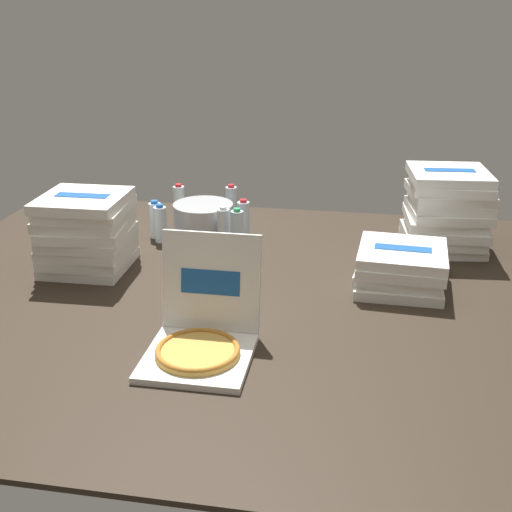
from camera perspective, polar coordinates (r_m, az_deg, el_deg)
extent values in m
cube|color=#2D2319|center=(2.70, 0.47, -3.79)|extent=(3.20, 2.40, 0.02)
cube|color=white|center=(2.25, -5.19, -8.98)|extent=(0.37, 0.37, 0.02)
cylinder|color=gold|center=(2.24, -5.20, -8.52)|extent=(0.29, 0.29, 0.02)
torus|color=#B1712A|center=(2.23, -5.21, -8.32)|extent=(0.29, 0.29, 0.02)
cube|color=white|center=(2.34, -4.02, -2.28)|extent=(0.37, 0.08, 0.36)
cube|color=#19519E|center=(2.33, -4.08, -2.34)|extent=(0.22, 0.02, 0.09)
cube|color=white|center=(3.07, -14.60, -0.60)|extent=(0.37, 0.37, 0.04)
cube|color=white|center=(3.05, -14.68, 0.14)|extent=(0.38, 0.38, 0.04)
cube|color=#19519E|center=(3.04, -14.72, 0.55)|extent=(0.24, 0.08, 0.00)
cube|color=white|center=(3.03, -14.73, 0.90)|extent=(0.38, 0.38, 0.04)
cube|color=#19519E|center=(3.02, -14.78, 1.32)|extent=(0.24, 0.07, 0.00)
cube|color=white|center=(3.01, -14.73, 1.65)|extent=(0.38, 0.38, 0.04)
cube|color=#19519E|center=(3.00, -14.77, 2.07)|extent=(0.24, 0.08, 0.00)
cube|color=white|center=(2.99, -14.86, 2.41)|extent=(0.40, 0.40, 0.04)
cube|color=white|center=(2.99, -14.99, 3.28)|extent=(0.37, 0.37, 0.04)
cube|color=white|center=(2.97, -14.89, 4.04)|extent=(0.39, 0.39, 0.04)
cube|color=#19519E|center=(2.96, -14.94, 4.48)|extent=(0.24, 0.08, 0.00)
cube|color=white|center=(2.95, -15.17, 4.79)|extent=(0.37, 0.37, 0.04)
cube|color=#19519E|center=(2.94, -15.21, 5.23)|extent=(0.24, 0.07, 0.00)
cube|color=white|center=(3.34, 16.17, 1.10)|extent=(0.41, 0.41, 0.04)
cube|color=white|center=(3.31, 16.21, 1.75)|extent=(0.40, 0.40, 0.04)
cube|color=#19519E|center=(3.31, 16.25, 2.14)|extent=(0.24, 0.09, 0.00)
cube|color=white|center=(3.30, 16.57, 2.43)|extent=(0.39, 0.39, 0.04)
cube|color=#19519E|center=(3.29, 16.62, 2.81)|extent=(0.24, 0.08, 0.00)
cube|color=white|center=(3.29, 16.38, 3.23)|extent=(0.39, 0.39, 0.04)
cube|color=white|center=(3.27, 16.70, 3.87)|extent=(0.41, 0.41, 0.04)
cube|color=white|center=(3.27, 16.88, 4.67)|extent=(0.39, 0.39, 0.04)
cube|color=#19519E|center=(3.26, 16.93, 5.07)|extent=(0.24, 0.09, 0.00)
cube|color=white|center=(3.25, 16.79, 5.40)|extent=(0.41, 0.41, 0.04)
cube|color=white|center=(3.24, 16.96, 6.13)|extent=(0.38, 0.38, 0.04)
cube|color=#19519E|center=(3.23, 17.01, 6.53)|extent=(0.24, 0.07, 0.00)
cube|color=white|center=(3.23, 16.81, 6.93)|extent=(0.40, 0.40, 0.04)
cube|color=#19519E|center=(3.23, 16.86, 7.33)|extent=(0.24, 0.09, 0.00)
cube|color=white|center=(2.84, 12.51, -2.30)|extent=(0.37, 0.37, 0.04)
cube|color=white|center=(2.84, 12.76, -1.33)|extent=(0.41, 0.41, 0.04)
cube|color=#19519E|center=(2.83, 12.80, -0.89)|extent=(0.24, 0.10, 0.00)
cube|color=white|center=(2.81, 12.79, -0.63)|extent=(0.39, 0.39, 0.04)
cube|color=white|center=(2.80, 12.92, 0.24)|extent=(0.39, 0.39, 0.04)
cube|color=#19519E|center=(2.79, 12.96, 0.69)|extent=(0.24, 0.08, 0.00)
cylinder|color=#B7BABF|center=(3.41, -4.71, 3.38)|extent=(0.32, 0.32, 0.16)
cylinder|color=silver|center=(3.37, -8.94, 3.16)|extent=(0.06, 0.06, 0.18)
cylinder|color=blue|center=(3.33, -9.04, 4.77)|extent=(0.04, 0.04, 0.02)
cylinder|color=white|center=(3.65, -6.86, 4.77)|extent=(0.06, 0.06, 0.18)
cylinder|color=red|center=(3.62, -6.93, 6.27)|extent=(0.04, 0.04, 0.02)
cylinder|color=silver|center=(3.34, -1.12, 3.31)|extent=(0.06, 0.06, 0.18)
cylinder|color=red|center=(3.31, -1.13, 4.93)|extent=(0.04, 0.04, 0.02)
cylinder|color=white|center=(3.23, -2.90, 2.61)|extent=(0.06, 0.06, 0.18)
cylinder|color=white|center=(3.20, -2.93, 4.29)|extent=(0.04, 0.04, 0.02)
cylinder|color=silver|center=(3.61, -2.21, 4.74)|extent=(0.06, 0.06, 0.18)
cylinder|color=red|center=(3.58, -2.24, 6.26)|extent=(0.04, 0.04, 0.02)
cylinder|color=silver|center=(3.20, -1.70, 2.44)|extent=(0.06, 0.06, 0.18)
cylinder|color=#239951|center=(3.17, -1.72, 4.13)|extent=(0.04, 0.04, 0.02)
cylinder|color=silver|center=(3.30, -8.49, 2.80)|extent=(0.06, 0.06, 0.18)
cylinder|color=blue|center=(3.27, -8.59, 4.44)|extent=(0.04, 0.04, 0.02)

